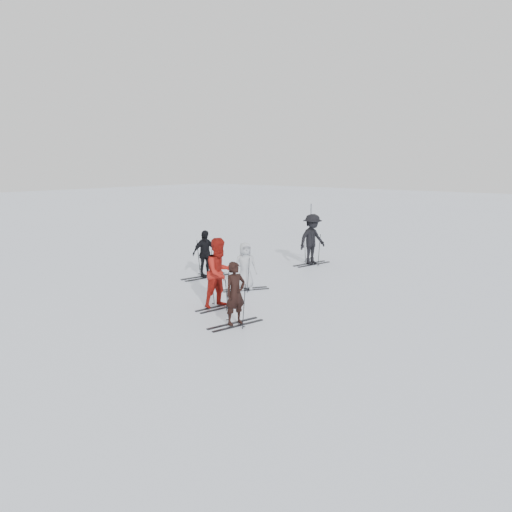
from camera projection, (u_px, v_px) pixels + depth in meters
The scene contains 12 objects.
ground at pixel (236, 292), 15.74m from camera, with size 120.00×120.00×0.00m, color silver.
skier_near_dark at pixel (235, 294), 12.37m from camera, with size 0.58×0.38×1.58m, color black.
skier_red at pixel (220, 274), 13.83m from camera, with size 0.95×0.74×1.95m, color #A21A12.
skier_grey at pixel (245, 267), 15.86m from camera, with size 0.73×0.48×1.50m, color #AEB2B8.
skier_uphill_left at pixel (205, 254), 17.56m from camera, with size 0.97×0.40×1.66m, color black.
skier_uphill_far at pixel (312, 240), 19.80m from camera, with size 1.28×0.74×1.99m, color black.
skis_near_dark at pixel (235, 303), 12.41m from camera, with size 0.84×1.58×1.15m, color black, non-canonical shape.
skis_red at pixel (220, 288), 13.91m from camera, with size 0.83×1.56×1.14m, color black, non-canonical shape.
skis_grey at pixel (245, 272), 15.89m from camera, with size 0.82×1.55×1.13m, color black, non-canonical shape.
skis_uphill_left at pixel (205, 259), 17.59m from camera, with size 0.98×1.85×1.35m, color black, non-canonical shape.
skis_uphill_far at pixel (312, 248), 19.87m from camera, with size 0.94×1.78×1.30m, color black, non-canonical shape.
piste_marker at pixel (311, 221), 26.99m from camera, with size 0.04×0.04×1.83m, color black.
Camera 1 is at (10.08, -11.48, 4.01)m, focal length 35.00 mm.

